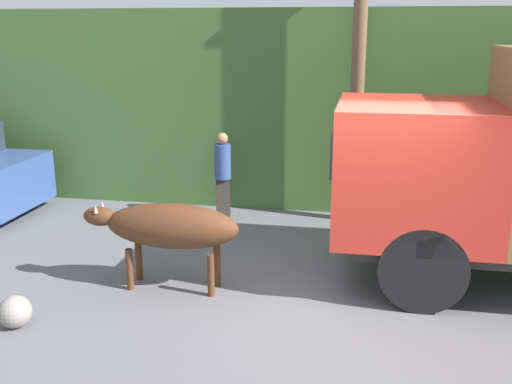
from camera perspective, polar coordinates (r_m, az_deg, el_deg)
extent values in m
plane|color=slate|center=(7.66, 9.04, -10.75)|extent=(60.00, 60.00, 0.00)
cube|color=#426B33|center=(13.87, 10.26, 8.89)|extent=(32.00, 5.89, 3.71)
cube|color=#C6B793|center=(14.25, -19.18, 7.26)|extent=(5.60, 2.40, 3.11)
cube|color=#4C4742|center=(14.14, -19.77, 13.82)|extent=(5.90, 2.70, 0.16)
cube|color=red|center=(8.18, 14.84, 2.29)|extent=(2.04, 2.23, 1.70)
cube|color=#232D38|center=(8.10, 7.63, 4.76)|extent=(0.04, 1.89, 0.60)
cylinder|color=black|center=(7.66, 15.52, -6.74)|extent=(1.08, 0.49, 1.08)
ellipsoid|color=#512D19|center=(7.86, -8.00, -3.22)|extent=(1.78, 0.60, 0.60)
ellipsoid|color=#512D19|center=(8.20, -14.67, -2.25)|extent=(0.44, 0.26, 0.26)
cone|color=#B7AD93|center=(8.08, -15.03, -1.58)|extent=(0.06, 0.06, 0.11)
cone|color=#B7AD93|center=(8.26, -14.43, -1.18)|extent=(0.06, 0.06, 0.11)
cylinder|color=#512D19|center=(8.11, -11.94, -7.21)|extent=(0.09, 0.09, 0.56)
cylinder|color=#512D19|center=(8.39, -11.10, -6.38)|extent=(0.09, 0.09, 0.56)
cylinder|color=#512D19|center=(7.77, -4.32, -7.92)|extent=(0.09, 0.09, 0.56)
cylinder|color=#512D19|center=(8.06, -3.72, -7.02)|extent=(0.09, 0.09, 0.56)
cube|color=#38332D|center=(10.93, -3.16, -0.54)|extent=(0.29, 0.23, 0.72)
cylinder|color=#334C8C|center=(10.77, -3.21, 2.92)|extent=(0.37, 0.37, 0.63)
sphere|color=#A87A56|center=(10.69, -3.24, 5.10)|extent=(0.21, 0.21, 0.21)
cylinder|color=brown|center=(10.48, 9.72, 11.91)|extent=(0.24, 0.24, 5.52)
sphere|color=gray|center=(7.55, -21.98, -10.52)|extent=(0.38, 0.38, 0.38)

